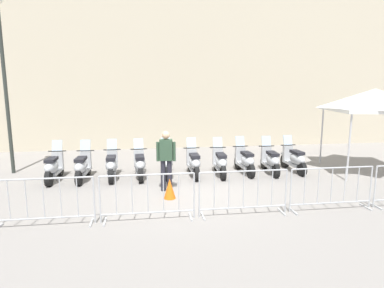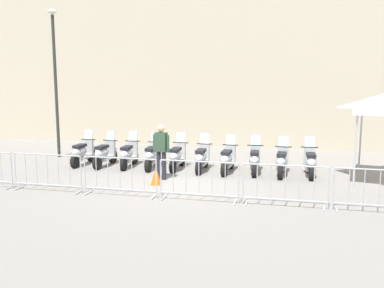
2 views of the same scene
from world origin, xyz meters
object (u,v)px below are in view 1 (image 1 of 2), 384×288
object	(u,v)px
barrier_segment_4	(331,189)
officer_near_row_end	(166,157)
motorcycle_3	(140,165)
canopy_tent	(375,100)
traffic_cone	(170,189)
motorcycle_2	(112,165)
motorcycle_5	(194,163)
motorcycle_7	(245,161)
motorcycle_4	(167,163)
street_lamp	(4,71)
motorcycle_1	(82,167)
barrier_segment_2	(148,198)
motorcycle_6	(220,163)
motorcycle_9	(294,159)
motorcycle_8	(271,161)
motorcycle_0	(53,167)
barrier_segment_1	(44,203)
barrier_segment_3	(243,193)

from	to	relation	value
barrier_segment_4	officer_near_row_end	xyz separation A→B (m)	(-4.17, 1.26, 0.46)
motorcycle_3	canopy_tent	distance (m)	8.30
motorcycle_3	traffic_cone	world-z (taller)	motorcycle_3
motorcycle_2	motorcycle_5	distance (m)	2.69
motorcycle_5	barrier_segment_4	bearing A→B (deg)	-39.30
motorcycle_3	barrier_segment_4	size ratio (longest dim) A/B	0.82
motorcycle_7	officer_near_row_end	bearing A→B (deg)	-140.79
motorcycle_4	street_lamp	bearing A→B (deg)	178.18
motorcycle_2	motorcycle_5	xyz separation A→B (m)	(2.64, 0.48, 0.00)
motorcycle_2	motorcycle_7	size ratio (longest dim) A/B	1.00
motorcycle_5	officer_near_row_end	bearing A→B (deg)	-114.14
motorcycle_2	motorcycle_4	size ratio (longest dim) A/B	0.99
motorcycle_1	barrier_segment_2	xyz separation A→B (m)	(2.69, -2.99, 0.07)
motorcycle_6	barrier_segment_2	xyz separation A→B (m)	(-1.70, -3.84, 0.07)
motorcycle_7	traffic_cone	bearing A→B (deg)	-130.50
street_lamp	canopy_tent	bearing A→B (deg)	4.28
motorcycle_2	motorcycle_9	size ratio (longest dim) A/B	1.00
barrier_segment_2	traffic_cone	distance (m)	1.52
motorcycle_4	motorcycle_9	bearing A→B (deg)	11.24
motorcycle_1	motorcycle_8	xyz separation A→B (m)	(6.15, 1.23, 0.00)
motorcycle_0	motorcycle_9	bearing A→B (deg)	11.59
traffic_cone	barrier_segment_4	bearing A→B (deg)	-8.52
officer_near_row_end	barrier_segment_1	bearing A→B (deg)	-131.35
motorcycle_6	motorcycle_5	bearing A→B (deg)	-171.25
barrier_segment_3	canopy_tent	xyz separation A→B (m)	(4.84, 4.28, 1.99)
motorcycle_8	barrier_segment_3	distance (m)	4.01
motorcycle_5	street_lamp	world-z (taller)	street_lamp
motorcycle_7	barrier_segment_4	bearing A→B (deg)	-62.21
motorcycle_2	traffic_cone	xyz separation A→B (m)	(2.11, -1.76, -0.18)
motorcycle_3	barrier_segment_1	bearing A→B (deg)	-107.49
traffic_cone	barrier_segment_1	bearing A→B (deg)	-142.00
motorcycle_0	barrier_segment_1	distance (m)	3.60
motorcycle_1	motorcycle_6	size ratio (longest dim) A/B	1.00
motorcycle_2	barrier_segment_4	xyz separation A→B (m)	(6.11, -2.35, 0.07)
motorcycle_9	canopy_tent	world-z (taller)	canopy_tent
barrier_segment_3	barrier_segment_4	world-z (taller)	same
motorcycle_9	officer_near_row_end	xyz separation A→B (m)	(-4.21, -2.35, 0.53)
canopy_tent	barrier_segment_2	bearing A→B (deg)	-145.97
barrier_segment_1	barrier_segment_4	xyz separation A→B (m)	(6.43, 1.31, 0.00)
motorcycle_0	traffic_cone	size ratio (longest dim) A/B	3.12
barrier_segment_1	barrier_segment_3	xyz separation A→B (m)	(4.28, 0.87, 0.00)
canopy_tent	motorcycle_7	bearing A→B (deg)	-172.41
motorcycle_2	motorcycle_8	distance (m)	5.37
motorcycle_9	street_lamp	xyz separation A→B (m)	(-9.83, -0.70, 3.04)
motorcycle_0	barrier_segment_3	world-z (taller)	motorcycle_0
motorcycle_7	street_lamp	world-z (taller)	street_lamp
motorcycle_4	motorcycle_6	size ratio (longest dim) A/B	1.00
motorcycle_1	motorcycle_9	bearing A→B (deg)	12.04
motorcycle_1	motorcycle_8	distance (m)	6.27
barrier_segment_3	street_lamp	xyz separation A→B (m)	(-7.65, 3.35, 2.97)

